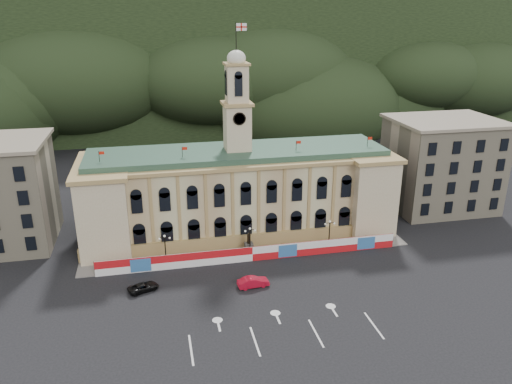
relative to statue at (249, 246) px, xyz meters
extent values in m
plane|color=black|center=(0.00, -18.00, -1.19)|extent=(260.00, 260.00, 0.00)
cube|color=black|center=(0.00, 112.00, 20.81)|extent=(230.00, 70.00, 44.00)
cube|color=#595651|center=(35.00, 92.00, 28.81)|extent=(22.00, 8.00, 14.00)
cube|color=#595651|center=(-48.00, 90.00, 24.81)|extent=(16.00, 7.00, 10.00)
cube|color=beige|center=(0.00, 10.00, 5.81)|extent=(55.00, 15.00, 14.00)
cube|color=tan|center=(0.00, 2.20, 0.01)|extent=(56.00, 0.80, 2.40)
cube|color=tan|center=(0.00, 10.00, 13.11)|extent=(56.20, 16.20, 0.60)
cube|color=#315341|center=(0.00, 10.00, 13.81)|extent=(53.00, 13.00, 1.20)
cube|color=beige|center=(-23.50, 9.00, 5.81)|extent=(8.00, 17.00, 14.00)
cube|color=beige|center=(23.50, 9.00, 5.81)|extent=(8.00, 17.00, 14.00)
cube|color=beige|center=(0.00, 10.00, 18.41)|extent=(4.40, 4.40, 8.00)
cube|color=tan|center=(0.00, 10.00, 22.61)|extent=(5.20, 5.20, 0.50)
cube|color=beige|center=(0.00, 10.00, 25.91)|extent=(3.60, 3.60, 6.50)
cube|color=tan|center=(0.00, 10.00, 29.31)|extent=(4.20, 4.20, 0.40)
cylinder|color=black|center=(0.00, 7.70, 20.41)|extent=(2.20, 0.20, 2.20)
ellipsoid|color=silver|center=(0.00, 10.00, 30.21)|extent=(3.20, 3.20, 2.72)
cylinder|color=black|center=(0.00, 10.00, 33.41)|extent=(0.12, 0.12, 5.00)
cube|color=white|center=(0.90, 10.00, 35.21)|extent=(1.80, 0.04, 1.20)
cube|color=red|center=(0.90, 9.97, 35.21)|extent=(1.80, 0.02, 0.22)
cube|color=red|center=(0.90, 9.97, 35.21)|extent=(0.22, 0.02, 1.20)
cube|color=#BDB091|center=(43.00, 13.00, 7.81)|extent=(20.00, 16.00, 18.00)
cube|color=gray|center=(43.00, 13.00, 17.11)|extent=(21.00, 17.00, 0.60)
cube|color=red|center=(0.00, -3.00, 0.06)|extent=(50.00, 0.25, 2.50)
cube|color=#336AAA|center=(-18.00, -3.14, 0.06)|extent=(3.20, 0.05, 2.20)
cube|color=#336AAA|center=(6.00, -3.14, 0.06)|extent=(3.20, 0.05, 2.20)
cube|color=#336AAA|center=(20.00, -3.14, 0.06)|extent=(3.20, 0.05, 2.20)
cube|color=slate|center=(0.00, -0.25, -1.11)|extent=(56.00, 5.50, 0.16)
cube|color=#595651|center=(0.00, 0.00, -0.29)|extent=(1.40, 1.40, 1.80)
cylinder|color=black|center=(0.00, 0.00, 1.41)|extent=(0.60, 0.60, 1.60)
sphere|color=black|center=(0.00, 0.00, 2.31)|extent=(0.44, 0.44, 0.44)
cylinder|color=black|center=(-14.00, -1.00, -1.04)|extent=(0.44, 0.44, 0.30)
cylinder|color=black|center=(-14.00, -1.00, 1.21)|extent=(0.18, 0.18, 4.80)
cube|color=black|center=(-14.00, -1.00, 3.51)|extent=(1.60, 0.08, 0.08)
sphere|color=silver|center=(-14.80, -1.00, 3.36)|extent=(0.36, 0.36, 0.36)
sphere|color=silver|center=(-13.20, -1.00, 3.36)|extent=(0.36, 0.36, 0.36)
sphere|color=silver|center=(-14.00, -1.00, 3.76)|extent=(0.40, 0.40, 0.40)
cylinder|color=black|center=(0.00, -1.00, -1.04)|extent=(0.44, 0.44, 0.30)
cylinder|color=black|center=(0.00, -1.00, 1.21)|extent=(0.18, 0.18, 4.80)
cube|color=black|center=(0.00, -1.00, 3.51)|extent=(1.60, 0.08, 0.08)
sphere|color=silver|center=(-0.80, -1.00, 3.36)|extent=(0.36, 0.36, 0.36)
sphere|color=silver|center=(0.80, -1.00, 3.36)|extent=(0.36, 0.36, 0.36)
sphere|color=silver|center=(0.00, -1.00, 3.76)|extent=(0.40, 0.40, 0.40)
cylinder|color=black|center=(14.00, -1.00, -1.04)|extent=(0.44, 0.44, 0.30)
cylinder|color=black|center=(14.00, -1.00, 1.21)|extent=(0.18, 0.18, 4.80)
cube|color=black|center=(14.00, -1.00, 3.51)|extent=(1.60, 0.08, 0.08)
sphere|color=silver|center=(13.20, -1.00, 3.36)|extent=(0.36, 0.36, 0.36)
sphere|color=silver|center=(14.80, -1.00, 3.36)|extent=(0.36, 0.36, 0.36)
sphere|color=silver|center=(14.00, -1.00, 3.76)|extent=(0.40, 0.40, 0.40)
imported|color=#B20C22|center=(-1.55, -11.08, -0.40)|extent=(2.54, 5.06, 1.57)
imported|color=black|center=(-17.65, -8.86, -0.56)|extent=(5.09, 5.88, 1.25)
camera|label=1|loc=(-14.80, -75.09, 37.80)|focal=35.00mm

